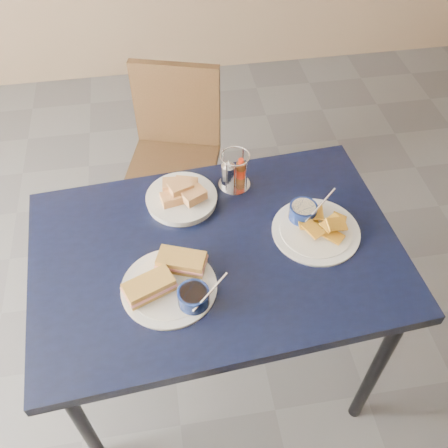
{
  "coord_description": "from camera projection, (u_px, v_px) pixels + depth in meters",
  "views": [
    {
      "loc": [
        -0.32,
        -0.7,
        1.96
      ],
      "look_at": [
        -0.16,
        0.29,
        0.82
      ],
      "focal_mm": 40.0,
      "sensor_mm": 36.0,
      "label": 1
    }
  ],
  "objects": [
    {
      "name": "dining_table",
      "position": [
        217.0,
        263.0,
        1.6
      ],
      "size": [
        1.19,
        0.84,
        0.75
      ],
      "color": "black",
      "rests_on": "ground"
    },
    {
      "name": "plantain_plate",
      "position": [
        312.0,
        224.0,
        1.59
      ],
      "size": [
        0.28,
        0.28,
        0.12
      ],
      "color": "white",
      "rests_on": "dining_table"
    },
    {
      "name": "chair_far",
      "position": [
        170.0,
        144.0,
        2.3
      ],
      "size": [
        0.48,
        0.48,
        0.83
      ],
      "color": "#311E10",
      "rests_on": "ground"
    },
    {
      "name": "bread_basket",
      "position": [
        182.0,
        196.0,
        1.66
      ],
      "size": [
        0.23,
        0.23,
        0.08
      ],
      "color": "white",
      "rests_on": "dining_table"
    },
    {
      "name": "sandwich_plate",
      "position": [
        172.0,
        283.0,
        1.43
      ],
      "size": [
        0.3,
        0.28,
        0.12
      ],
      "color": "white",
      "rests_on": "dining_table"
    },
    {
      "name": "ground",
      "position": [
        275.0,
        410.0,
        1.97
      ],
      "size": [
        6.0,
        6.0,
        0.0
      ],
      "primitive_type": "plane",
      "color": "#4A4A4F",
      "rests_on": "ground"
    },
    {
      "name": "condiment_caddy",
      "position": [
        233.0,
        173.0,
        1.69
      ],
      "size": [
        0.11,
        0.11,
        0.14
      ],
      "color": "silver",
      "rests_on": "dining_table"
    }
  ]
}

